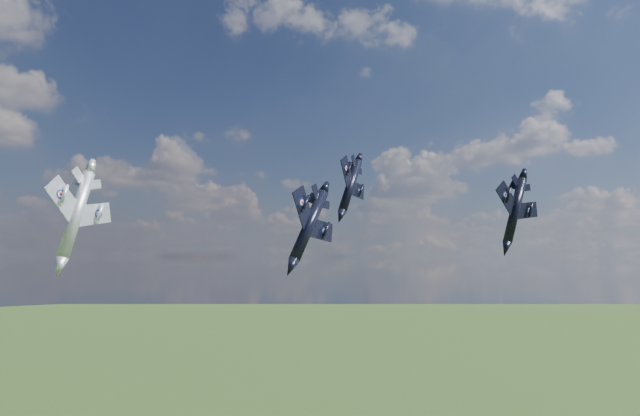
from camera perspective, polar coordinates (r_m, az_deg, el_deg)
jet_lead_navy at (r=87.77m, az=-1.01°, el=-1.59°), size 15.76×19.06×9.58m
jet_right_navy at (r=89.31m, az=17.40°, el=-0.19°), size 10.88×13.90×5.91m
jet_high_navy at (r=98.72m, az=2.79°, el=2.04°), size 14.63×16.84×8.05m
jet_left_silver at (r=82.09m, az=-21.41°, el=-0.56°), size 16.94×18.96×6.66m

